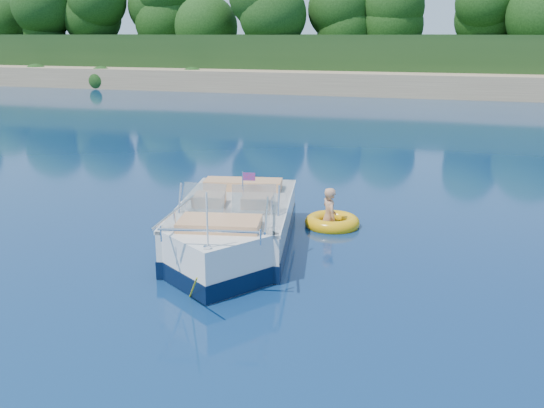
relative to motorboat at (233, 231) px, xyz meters
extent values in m
plane|color=#0A1B49|center=(-1.03, -3.75, -0.39)|extent=(160.00, 160.00, 0.00)
cube|color=#8F7353|center=(-1.03, 34.25, 0.11)|extent=(170.00, 8.00, 2.00)
cube|color=#193515|center=(-1.03, 61.25, 0.61)|extent=(170.00, 56.00, 6.00)
cylinder|color=black|center=(-19.03, 36.75, 2.71)|extent=(0.44, 0.44, 3.20)
sphere|color=black|center=(-19.03, 36.75, 5.75)|extent=(5.28, 5.28, 5.28)
cylinder|color=black|center=(-1.03, 38.25, 2.91)|extent=(0.44, 0.44, 3.60)
cube|color=white|center=(-0.08, 0.39, -0.07)|extent=(2.85, 4.31, 1.10)
cube|color=white|center=(0.29, -1.45, -0.07)|extent=(2.06, 2.06, 1.10)
cube|color=black|center=(-0.08, 0.39, -0.22)|extent=(2.89, 4.35, 0.32)
cube|color=black|center=(0.29, -1.45, -0.22)|extent=(2.10, 2.10, 0.32)
cube|color=tan|center=(-0.14, 0.70, 0.24)|extent=(2.20, 3.06, 0.11)
cube|color=white|center=(-0.08, 0.39, 0.45)|extent=(2.89, 4.32, 0.06)
cube|color=black|center=(-0.51, 2.52, -0.02)|extent=(0.64, 0.47, 0.95)
cube|color=#8C9EA5|center=(-0.40, -0.42, 0.76)|extent=(0.83, 0.33, 0.51)
cube|color=#8C9EA5|center=(0.53, -0.23, 0.76)|extent=(0.86, 0.53, 0.51)
cube|color=tan|center=(-0.49, 0.04, 0.48)|extent=(0.68, 0.68, 0.42)
cube|color=tan|center=(0.44, 0.23, 0.48)|extent=(0.68, 0.68, 0.42)
cube|color=tan|center=(-0.29, 1.42, 0.48)|extent=(1.72, 0.89, 0.40)
cube|color=tan|center=(0.25, -1.25, 0.46)|extent=(1.51, 1.05, 0.36)
cylinder|color=white|center=(0.45, -2.23, 0.93)|extent=(0.03, 0.03, 0.89)
cube|color=red|center=(0.44, -0.25, 1.18)|extent=(0.23, 0.06, 0.15)
cube|color=silver|center=(0.46, -2.28, 0.52)|extent=(0.12, 0.08, 0.05)
cylinder|color=gold|center=(0.38, -2.67, -0.02)|extent=(0.61, 0.98, 0.80)
torus|color=#FCAF0C|center=(1.53, 2.09, -0.31)|extent=(1.39, 1.39, 0.32)
torus|color=#B1081E|center=(1.53, 2.09, -0.29)|extent=(1.14, 1.14, 0.11)
imported|color=tan|center=(1.46, 2.06, -0.39)|extent=(0.70, 0.81, 1.47)
camera|label=1|loc=(4.04, -10.40, 3.69)|focal=40.00mm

